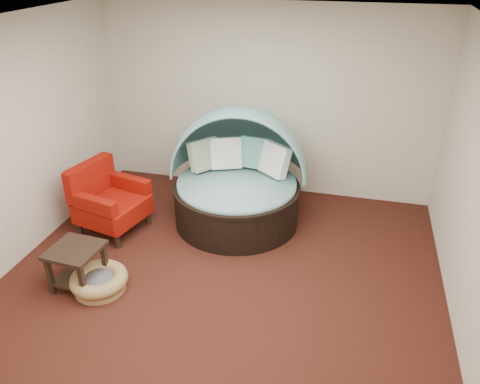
% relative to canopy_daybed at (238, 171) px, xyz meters
% --- Properties ---
extents(floor, '(5.00, 5.00, 0.00)m').
position_rel_canopy_daybed_xyz_m(floor, '(0.17, -1.46, -0.73)').
color(floor, '#401912').
rests_on(floor, ground).
extents(wall_back, '(5.00, 0.00, 5.00)m').
position_rel_canopy_daybed_xyz_m(wall_back, '(0.17, 1.04, 0.67)').
color(wall_back, beige).
rests_on(wall_back, floor).
extents(wall_front, '(5.00, 0.00, 5.00)m').
position_rel_canopy_daybed_xyz_m(wall_front, '(0.17, -3.96, 0.67)').
color(wall_front, beige).
rests_on(wall_front, floor).
extents(wall_left, '(0.00, 5.00, 5.00)m').
position_rel_canopy_daybed_xyz_m(wall_left, '(-2.33, -1.46, 0.67)').
color(wall_left, beige).
rests_on(wall_left, floor).
extents(ceiling, '(5.00, 5.00, 0.00)m').
position_rel_canopy_daybed_xyz_m(ceiling, '(0.17, -1.46, 2.07)').
color(ceiling, white).
rests_on(ceiling, wall_back).
extents(canopy_daybed, '(1.99, 1.94, 1.58)m').
position_rel_canopy_daybed_xyz_m(canopy_daybed, '(0.00, 0.00, 0.00)').
color(canopy_daybed, black).
rests_on(canopy_daybed, floor).
extents(pet_basket, '(0.72, 0.72, 0.22)m').
position_rel_canopy_daybed_xyz_m(pet_basket, '(-1.10, -1.91, -0.62)').
color(pet_basket, olive).
rests_on(pet_basket, floor).
extents(red_armchair, '(0.96, 0.96, 0.94)m').
position_rel_canopy_daybed_xyz_m(red_armchair, '(-1.60, -0.71, -0.30)').
color(red_armchair, black).
rests_on(red_armchair, floor).
extents(side_table, '(0.57, 0.57, 0.51)m').
position_rel_canopy_daybed_xyz_m(side_table, '(-1.35, -1.91, -0.40)').
color(side_table, black).
rests_on(side_table, floor).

